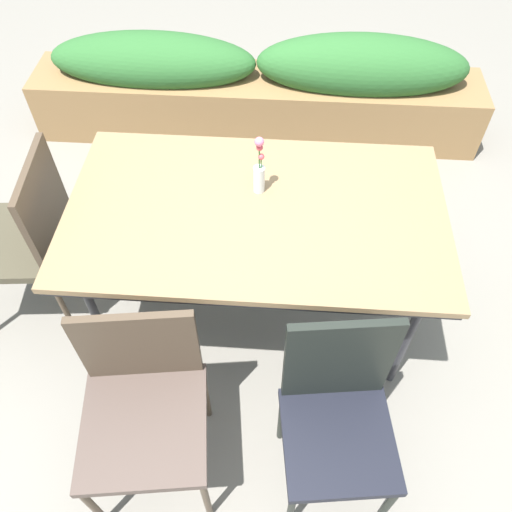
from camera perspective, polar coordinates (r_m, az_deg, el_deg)
ground_plane at (r=2.83m, az=-0.96°, el=-6.16°), size 12.00×12.00×0.00m
dining_table at (r=2.25m, az=0.00°, el=4.32°), size 1.63×0.95×0.79m
chair_near_left at (r=2.08m, az=-12.33°, el=-15.28°), size 0.53×0.53×0.87m
chair_near_right at (r=2.02m, az=8.99°, el=-16.42°), size 0.47×0.47×0.96m
chair_end_left at (r=2.68m, az=-24.12°, el=2.44°), size 0.53×0.53×0.95m
flower_vase at (r=2.22m, az=0.35°, el=9.28°), size 0.05×0.05×0.29m
planter_box at (r=3.71m, az=0.28°, el=17.98°), size 3.05×0.47×0.75m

